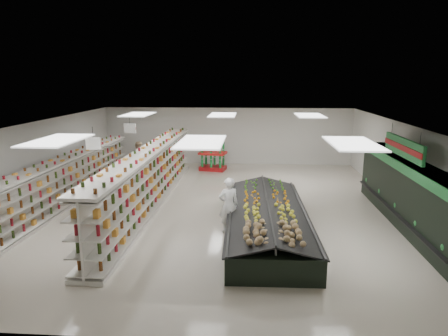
# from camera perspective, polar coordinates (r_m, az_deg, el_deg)

# --- Properties ---
(floor) EXTENTS (16.00, 16.00, 0.00)m
(floor) POSITION_cam_1_polar(r_m,az_deg,el_deg) (15.38, -1.27, -5.59)
(floor) COLOR beige
(floor) RESTS_ON ground
(ceiling) EXTENTS (14.00, 16.00, 0.02)m
(ceiling) POSITION_cam_1_polar(r_m,az_deg,el_deg) (14.70, -1.33, 6.34)
(ceiling) COLOR white
(ceiling) RESTS_ON wall_back
(wall_back) EXTENTS (14.00, 0.02, 3.20)m
(wall_back) POSITION_cam_1_polar(r_m,az_deg,el_deg) (22.81, 0.52, 4.58)
(wall_back) COLOR silver
(wall_back) RESTS_ON floor
(wall_front) EXTENTS (14.00, 0.02, 3.20)m
(wall_front) POSITION_cam_1_polar(r_m,az_deg,el_deg) (7.42, -7.04, -13.23)
(wall_front) COLOR silver
(wall_front) RESTS_ON floor
(wall_left) EXTENTS (0.02, 16.00, 3.20)m
(wall_left) POSITION_cam_1_polar(r_m,az_deg,el_deg) (17.07, -25.40, 0.56)
(wall_left) COLOR silver
(wall_left) RESTS_ON floor
(wall_right) EXTENTS (0.02, 16.00, 3.20)m
(wall_right) POSITION_cam_1_polar(r_m,az_deg,el_deg) (15.94, 24.64, -0.16)
(wall_right) COLOR silver
(wall_right) RESTS_ON floor
(produce_wall_case) EXTENTS (0.93, 8.00, 2.20)m
(produce_wall_case) POSITION_cam_1_polar(r_m,az_deg,el_deg) (14.49, 24.81, -2.83)
(produce_wall_case) COLOR black
(produce_wall_case) RESTS_ON floor
(aisle_sign_near) EXTENTS (0.52, 0.06, 0.75)m
(aisle_sign_near) POSITION_cam_1_polar(r_m,az_deg,el_deg) (13.71, -18.16, 3.35)
(aisle_sign_near) COLOR white
(aisle_sign_near) RESTS_ON ceiling
(aisle_sign_far) EXTENTS (0.52, 0.06, 0.75)m
(aisle_sign_far) POSITION_cam_1_polar(r_m,az_deg,el_deg) (17.45, -13.29, 5.54)
(aisle_sign_far) COLOR white
(aisle_sign_far) RESTS_ON ceiling
(hortifruti_banner) EXTENTS (0.12, 3.20, 0.95)m
(hortifruti_banner) POSITION_cam_1_polar(r_m,az_deg,el_deg) (14.11, 24.26, 2.69)
(hortifruti_banner) COLOR #217D38
(hortifruti_banner) RESTS_ON ceiling
(gondola_left) EXTENTS (1.05, 10.61, 1.84)m
(gondola_left) POSITION_cam_1_polar(r_m,az_deg,el_deg) (17.16, -20.84, -1.57)
(gondola_left) COLOR silver
(gondola_left) RESTS_ON floor
(gondola_center) EXTENTS (1.02, 12.56, 2.18)m
(gondola_center) POSITION_cam_1_polar(r_m,az_deg,el_deg) (15.64, -10.56, -1.69)
(gondola_center) COLOR silver
(gondola_center) RESTS_ON floor
(produce_island) EXTENTS (2.68, 7.03, 1.04)m
(produce_island) POSITION_cam_1_polar(r_m,az_deg,el_deg) (12.90, 6.15, -7.11)
(produce_island) COLOR black
(produce_island) RESTS_ON floor
(soda_endcap) EXTENTS (1.53, 1.19, 1.76)m
(soda_endcap) POSITION_cam_1_polar(r_m,az_deg,el_deg) (21.29, -1.61, 1.94)
(soda_endcap) COLOR #A11215
(soda_endcap) RESTS_ON floor
(shopper_main) EXTENTS (0.77, 0.63, 1.80)m
(shopper_main) POSITION_cam_1_polar(r_m,az_deg,el_deg) (12.69, 0.67, -5.33)
(shopper_main) COLOR silver
(shopper_main) RESTS_ON floor
(shopper_background) EXTENTS (0.82, 0.99, 1.76)m
(shopper_background) POSITION_cam_1_polar(r_m,az_deg,el_deg) (20.40, -11.91, 1.28)
(shopper_background) COLOR #96845C
(shopper_background) RESTS_ON floor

